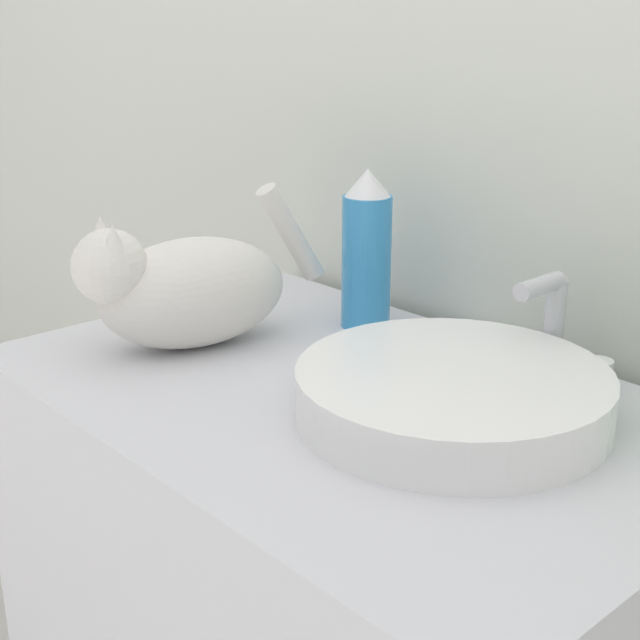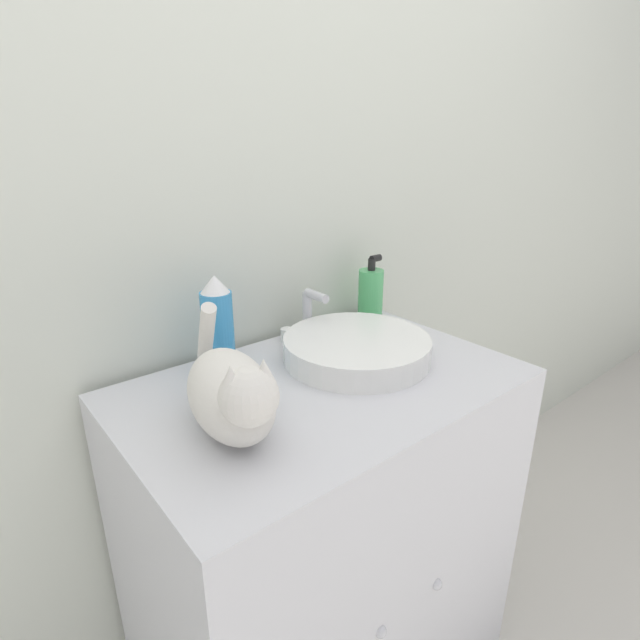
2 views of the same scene
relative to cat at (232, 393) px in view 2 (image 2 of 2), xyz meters
The scene contains 7 objects.
wall_back 0.53m from the cat, 56.14° to the left, with size 6.00×0.05×2.50m.
vanity_cabinet 0.56m from the cat, 11.76° to the left, with size 0.82×0.54×0.86m.
sink_basin 0.38m from the cat, 13.46° to the left, with size 0.33×0.33×0.05m.
faucet 0.45m from the cat, 35.52° to the left, with size 0.16×0.09×0.13m.
cat is the anchor object (origin of this frame).
soap_bottle 0.62m from the cat, 23.70° to the left, with size 0.07×0.07×0.18m.
spray_bottle 0.25m from the cat, 66.62° to the left, with size 0.07×0.07×0.21m.
Camera 2 is at (-0.59, -0.44, 1.34)m, focal length 28.00 mm.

